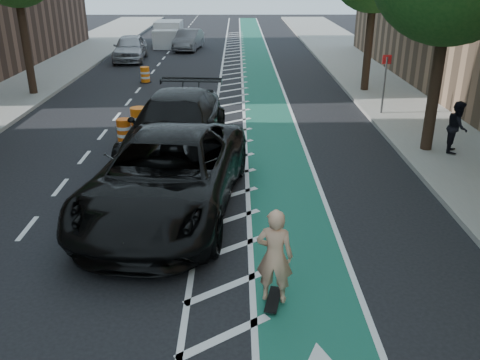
{
  "coord_description": "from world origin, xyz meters",
  "views": [
    {
      "loc": [
        1.72,
        -8.13,
        5.65
      ],
      "look_at": [
        1.78,
        2.69,
        1.1
      ],
      "focal_mm": 38.0,
      "sensor_mm": 36.0,
      "label": 1
    }
  ],
  "objects_px": {
    "suv_near": "(167,175)",
    "suv_far": "(176,126)",
    "barrel_a": "(124,131)",
    "skateboarder": "(275,256)"
  },
  "relations": [
    {
      "from": "suv_near",
      "to": "suv_far",
      "type": "xyz_separation_m",
      "value": [
        -0.25,
        4.17,
        -0.01
      ]
    },
    {
      "from": "skateboarder",
      "to": "barrel_a",
      "type": "height_order",
      "value": "skateboarder"
    },
    {
      "from": "skateboarder",
      "to": "suv_far",
      "type": "distance_m",
      "value": 8.41
    },
    {
      "from": "suv_near",
      "to": "barrel_a",
      "type": "distance_m",
      "value": 5.85
    },
    {
      "from": "suv_near",
      "to": "barrel_a",
      "type": "height_order",
      "value": "suv_near"
    },
    {
      "from": "skateboarder",
      "to": "suv_near",
      "type": "height_order",
      "value": "suv_near"
    },
    {
      "from": "suv_far",
      "to": "skateboarder",
      "type": "bearing_deg",
      "value": -67.02
    },
    {
      "from": "suv_far",
      "to": "barrel_a",
      "type": "relative_size",
      "value": 7.96
    },
    {
      "from": "suv_near",
      "to": "suv_far",
      "type": "height_order",
      "value": "suv_near"
    },
    {
      "from": "suv_far",
      "to": "barrel_a",
      "type": "bearing_deg",
      "value": 152.8
    }
  ]
}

